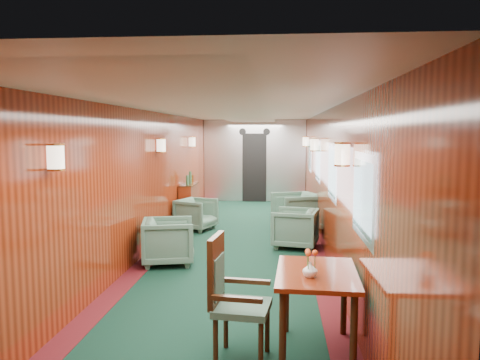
{
  "coord_description": "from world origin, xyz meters",
  "views": [
    {
      "loc": [
        0.73,
        -7.79,
        2.04
      ],
      "look_at": [
        0.0,
        0.83,
        1.15
      ],
      "focal_mm": 35.0,
      "sensor_mm": 36.0,
      "label": 1
    }
  ],
  "objects_px": {
    "armchair_left_far": "(196,214)",
    "armchair_left_near": "(169,241)",
    "side_chair": "(231,293)",
    "credenza": "(189,202)",
    "armchair_right_near": "(295,228)",
    "armchair_right_far": "(296,212)",
    "dining_table": "(317,285)"
  },
  "relations": [
    {
      "from": "armchair_left_far",
      "to": "armchair_left_near",
      "type": "bearing_deg",
      "value": -158.32
    },
    {
      "from": "armchair_left_near",
      "to": "armchair_right_near",
      "type": "relative_size",
      "value": 1.02
    },
    {
      "from": "armchair_right_near",
      "to": "dining_table",
      "type": "bearing_deg",
      "value": 12.65
    },
    {
      "from": "side_chair",
      "to": "armchair_left_far",
      "type": "bearing_deg",
      "value": 109.68
    },
    {
      "from": "armchair_left_near",
      "to": "armchair_right_near",
      "type": "bearing_deg",
      "value": -71.4
    },
    {
      "from": "credenza",
      "to": "armchair_right_near",
      "type": "bearing_deg",
      "value": -44.56
    },
    {
      "from": "side_chair",
      "to": "armchair_right_near",
      "type": "height_order",
      "value": "side_chair"
    },
    {
      "from": "dining_table",
      "to": "armchair_right_near",
      "type": "xyz_separation_m",
      "value": [
        -0.06,
        4.0,
        -0.3
      ]
    },
    {
      "from": "armchair_left_near",
      "to": "armchair_right_far",
      "type": "relative_size",
      "value": 0.9
    },
    {
      "from": "armchair_left_far",
      "to": "armchair_right_near",
      "type": "bearing_deg",
      "value": -102.75
    },
    {
      "from": "armchair_right_far",
      "to": "dining_table",
      "type": "bearing_deg",
      "value": -20.88
    },
    {
      "from": "armchair_left_far",
      "to": "armchair_right_near",
      "type": "xyz_separation_m",
      "value": [
        2.01,
        -1.35,
        0.02
      ]
    },
    {
      "from": "dining_table",
      "to": "armchair_left_far",
      "type": "xyz_separation_m",
      "value": [
        -2.07,
        5.35,
        -0.32
      ]
    },
    {
      "from": "side_chair",
      "to": "armchair_left_far",
      "type": "relative_size",
      "value": 1.56
    },
    {
      "from": "side_chair",
      "to": "armchair_right_near",
      "type": "xyz_separation_m",
      "value": [
        0.71,
        4.16,
        -0.26
      ]
    },
    {
      "from": "armchair_right_near",
      "to": "armchair_right_far",
      "type": "height_order",
      "value": "armchair_right_far"
    },
    {
      "from": "side_chair",
      "to": "armchair_right_far",
      "type": "height_order",
      "value": "side_chair"
    },
    {
      "from": "dining_table",
      "to": "armchair_right_far",
      "type": "height_order",
      "value": "armchair_right_far"
    },
    {
      "from": "armchair_left_near",
      "to": "armchair_right_far",
      "type": "xyz_separation_m",
      "value": [
        2.06,
        2.65,
        0.04
      ]
    },
    {
      "from": "armchair_right_near",
      "to": "armchair_left_far",
      "type": "bearing_deg",
      "value": -112.17
    },
    {
      "from": "dining_table",
      "to": "armchair_left_far",
      "type": "bearing_deg",
      "value": 113.85
    },
    {
      "from": "side_chair",
      "to": "armchair_right_far",
      "type": "xyz_separation_m",
      "value": [
        0.78,
        5.61,
        -0.21
      ]
    },
    {
      "from": "credenza",
      "to": "armchair_left_far",
      "type": "distance_m",
      "value": 1.03
    },
    {
      "from": "armchair_left_far",
      "to": "dining_table",
      "type": "bearing_deg",
      "value": -137.65
    },
    {
      "from": "side_chair",
      "to": "armchair_left_near",
      "type": "distance_m",
      "value": 3.23
    },
    {
      "from": "armchair_left_near",
      "to": "armchair_right_far",
      "type": "bearing_deg",
      "value": -50.43
    },
    {
      "from": "credenza",
      "to": "armchair_right_near",
      "type": "xyz_separation_m",
      "value": [
        2.35,
        -2.32,
        -0.1
      ]
    },
    {
      "from": "side_chair",
      "to": "credenza",
      "type": "relative_size",
      "value": 0.99
    },
    {
      "from": "armchair_left_far",
      "to": "armchair_right_far",
      "type": "distance_m",
      "value": 2.09
    },
    {
      "from": "dining_table",
      "to": "armchair_left_far",
      "type": "relative_size",
      "value": 1.48
    },
    {
      "from": "side_chair",
      "to": "credenza",
      "type": "bearing_deg",
      "value": 110.63
    },
    {
      "from": "armchair_right_near",
      "to": "credenza",
      "type": "bearing_deg",
      "value": -122.83
    }
  ]
}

